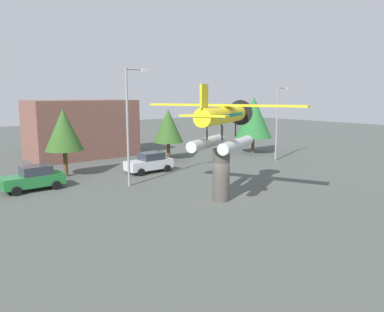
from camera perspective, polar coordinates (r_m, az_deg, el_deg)
ground_plane at (r=24.29m, az=4.48°, el=-6.83°), size 140.00×140.00×0.00m
display_pedestal at (r=23.87m, az=4.54°, el=-2.93°), size 1.10×1.10×3.39m
floatplane_monument at (r=23.50m, az=4.76°, el=5.17°), size 7.15×9.87×4.00m
car_near_green at (r=28.88m, az=-23.29°, el=-3.15°), size 4.20×2.02×1.76m
car_mid_silver at (r=32.81m, az=-6.60°, el=-0.99°), size 4.20×2.02×1.76m
streetlight_primary at (r=27.62m, az=-9.64°, el=5.62°), size 1.84×0.28×8.73m
streetlight_secondary at (r=39.19m, az=13.19°, el=5.75°), size 1.84×0.28×7.58m
storefront_building at (r=42.18m, az=-16.68°, el=4.05°), size 11.11×6.00×6.21m
tree_east at (r=32.30m, az=-19.24°, el=3.82°), size 3.11×3.11×5.67m
tree_center_back at (r=38.98m, az=-3.70°, el=4.67°), size 3.14×3.14×5.31m
tree_far_east at (r=43.71m, az=9.51°, el=5.91°), size 4.24×4.24×6.55m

